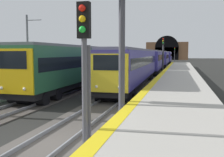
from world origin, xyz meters
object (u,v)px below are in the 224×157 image
(train_main_approaching, at_px, (159,59))
(railway_signal_mid, at_px, (163,53))
(railway_signal_far, at_px, (175,53))
(overhead_signal_gantry, at_px, (29,0))
(catenary_mast_far, at_px, (28,49))
(railway_signal_near, at_px, (85,67))
(train_adjacent_platform, at_px, (108,61))

(train_main_approaching, height_order, railway_signal_mid, railway_signal_mid)
(railway_signal_far, relative_size, overhead_signal_gantry, 0.59)
(railway_signal_far, bearing_deg, railway_signal_mid, 0.00)
(train_main_approaching, xyz_separation_m, overhead_signal_gantry, (-42.72, 2.47, 3.76))
(train_main_approaching, bearing_deg, catenary_mast_far, -23.32)
(train_main_approaching, xyz_separation_m, catenary_mast_far, (-28.83, 11.81, 1.70))
(catenary_mast_far, bearing_deg, train_main_approaching, -22.27)
(train_main_approaching, relative_size, catenary_mast_far, 10.25)
(railway_signal_near, height_order, overhead_signal_gantry, overhead_signal_gantry)
(train_main_approaching, relative_size, railway_signal_near, 15.86)
(railway_signal_near, bearing_deg, catenary_mast_far, -142.52)
(railway_signal_mid, bearing_deg, overhead_signal_gantry, -8.56)
(railway_signal_mid, bearing_deg, railway_signal_far, -180.00)
(railway_signal_near, bearing_deg, overhead_signal_gantry, -132.22)
(railway_signal_near, height_order, railway_signal_mid, railway_signal_mid)
(railway_signal_near, relative_size, catenary_mast_far, 0.65)
(railway_signal_near, distance_m, railway_signal_far, 96.42)
(train_main_approaching, distance_m, train_adjacent_platform, 21.45)
(railway_signal_far, relative_size, catenary_mast_far, 0.74)
(railway_signal_near, relative_size, railway_signal_mid, 0.85)
(railway_signal_near, bearing_deg, railway_signal_mid, -180.00)
(train_main_approaching, distance_m, catenary_mast_far, 31.20)
(railway_signal_mid, xyz_separation_m, overhead_signal_gantry, (-28.69, 4.32, 2.50))
(railway_signal_far, height_order, overhead_signal_gantry, overhead_signal_gantry)
(overhead_signal_gantry, distance_m, catenary_mast_far, 16.86)
(catenary_mast_far, bearing_deg, train_adjacent_platform, -40.81)
(railway_signal_mid, height_order, catenary_mast_far, catenary_mast_far)
(overhead_signal_gantry, height_order, catenary_mast_far, overhead_signal_gantry)
(railway_signal_far, bearing_deg, overhead_signal_gantry, -2.67)
(train_adjacent_platform, xyz_separation_m, overhead_signal_gantry, (-21.84, -2.47, 3.63))
(train_adjacent_platform, xyz_separation_m, railway_signal_mid, (6.84, -6.79, 1.13))
(catenary_mast_far, bearing_deg, overhead_signal_gantry, -146.09)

